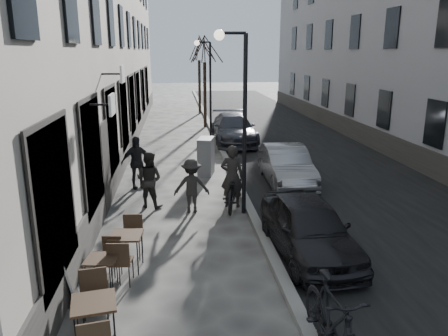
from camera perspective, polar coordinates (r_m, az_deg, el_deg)
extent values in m
cube|color=black|center=(22.96, 8.30, 3.47)|extent=(7.30, 60.00, 0.00)
cube|color=slate|center=(22.32, -0.82, 3.44)|extent=(0.25, 60.00, 0.12)
cylinder|color=black|center=(12.09, 2.72, 5.27)|extent=(0.12, 0.12, 5.00)
cylinder|color=black|center=(11.88, 1.13, 17.22)|extent=(0.70, 0.08, 0.08)
sphere|color=#FFF2CC|center=(11.83, -0.63, 16.99)|extent=(0.28, 0.28, 0.28)
cylinder|color=black|center=(23.93, -1.79, 10.13)|extent=(0.12, 0.12, 5.00)
cylinder|color=black|center=(23.82, -2.71, 16.11)|extent=(0.70, 0.08, 0.08)
sphere|color=#FFF2CC|center=(23.80, -3.58, 15.98)|extent=(0.28, 0.28, 0.28)
cylinder|color=black|center=(26.95, -2.50, 9.50)|extent=(0.20, 0.20, 3.90)
cylinder|color=black|center=(32.92, -3.21, 10.49)|extent=(0.20, 0.20, 3.90)
cube|color=black|center=(7.31, -16.67, -16.52)|extent=(0.78, 0.78, 0.04)
cylinder|color=black|center=(7.29, -14.06, -20.25)|extent=(0.03, 0.03, 0.78)
cylinder|color=black|center=(7.78, -18.62, -18.17)|extent=(0.03, 0.03, 0.78)
cylinder|color=black|center=(7.76, -14.28, -17.89)|extent=(0.03, 0.03, 0.78)
cube|color=black|center=(8.83, -15.67, -11.35)|extent=(0.67, 0.67, 0.04)
cylinder|color=black|center=(8.86, -17.55, -14.06)|extent=(0.02, 0.02, 0.69)
cylinder|color=black|center=(8.72, -14.36, -14.31)|extent=(0.02, 0.02, 0.69)
cylinder|color=black|center=(9.27, -16.57, -12.60)|extent=(0.02, 0.02, 0.69)
cylinder|color=black|center=(9.14, -13.52, -12.81)|extent=(0.02, 0.02, 0.69)
cube|color=black|center=(9.55, -12.68, -8.57)|extent=(0.71, 0.71, 0.04)
cylinder|color=black|center=(9.53, -14.53, -11.40)|extent=(0.03, 0.03, 0.76)
cylinder|color=black|center=(9.42, -11.21, -11.52)|extent=(0.03, 0.03, 0.76)
cylinder|color=black|center=(10.01, -13.80, -10.01)|extent=(0.03, 0.03, 0.76)
cylinder|color=black|center=(9.91, -10.65, -10.11)|extent=(0.03, 0.03, 0.76)
cube|color=black|center=(9.11, -19.33, -15.67)|extent=(0.58, 0.76, 0.04)
cube|color=white|center=(8.86, -20.23, -12.38)|extent=(0.54, 0.74, 1.14)
cube|color=slate|center=(16.46, -2.37, 1.53)|extent=(0.72, 1.03, 1.41)
imported|color=black|center=(13.07, 1.05, -2.64)|extent=(1.20, 2.31, 1.16)
imported|color=black|center=(12.96, 1.06, -1.09)|extent=(0.77, 0.58, 1.89)
imported|color=black|center=(13.18, -9.75, -1.49)|extent=(1.02, 0.93, 1.69)
imported|color=black|center=(12.59, -4.25, -2.34)|extent=(1.05, 0.62, 1.59)
imported|color=black|center=(15.06, -11.37, 0.71)|extent=(1.14, 0.79, 1.80)
imported|color=black|center=(10.20, 10.99, -7.63)|extent=(1.76, 3.97, 1.33)
imported|color=gray|center=(15.50, 8.10, 0.38)|extent=(1.51, 4.07, 1.33)
imported|color=#35373F|center=(22.24, 1.25, 5.14)|extent=(2.03, 4.99, 1.45)
imported|color=black|center=(7.05, 13.97, -19.02)|extent=(0.73, 2.20, 1.31)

